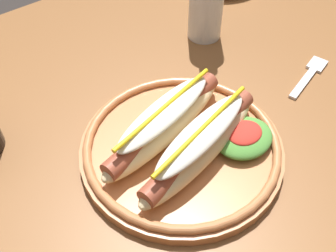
% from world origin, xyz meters
% --- Properties ---
extents(dining_table, '(1.30, 0.82, 0.74)m').
position_xyz_m(dining_table, '(0.00, 0.00, 0.64)').
color(dining_table, brown).
rests_on(dining_table, ground_plane).
extents(hot_dog_plate, '(0.28, 0.28, 0.08)m').
position_xyz_m(hot_dog_plate, '(-0.00, -0.09, 0.77)').
color(hot_dog_plate, '#B77042').
rests_on(hot_dog_plate, dining_table).
extents(fork, '(0.12, 0.05, 0.00)m').
position_xyz_m(fork, '(0.27, -0.09, 0.74)').
color(fork, silver).
rests_on(fork, dining_table).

